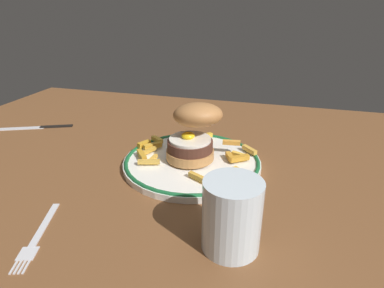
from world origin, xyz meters
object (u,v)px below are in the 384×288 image
at_px(dinner_plate, 192,161).
at_px(fork, 38,236).
at_px(water_glass, 232,219).
at_px(knife, 42,127).
at_px(burger, 194,130).

height_order(dinner_plate, fork, dinner_plate).
xyz_separation_m(water_glass, knife, (-0.54, 0.30, -0.04)).
height_order(fork, knife, knife).
relative_size(dinner_plate, burger, 2.04).
relative_size(fork, knife, 0.82).
distance_m(burger, knife, 0.44).
distance_m(water_glass, fork, 0.27).
relative_size(burger, knife, 0.77).
bearing_deg(burger, knife, 168.70).
relative_size(dinner_plate, knife, 1.57).
distance_m(dinner_plate, knife, 0.44).
xyz_separation_m(fork, knife, (-0.28, 0.36, 0.00)).
xyz_separation_m(water_glass, fork, (-0.26, -0.05, -0.04)).
bearing_deg(fork, water_glass, 11.69).
bearing_deg(knife, water_glass, -29.43).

